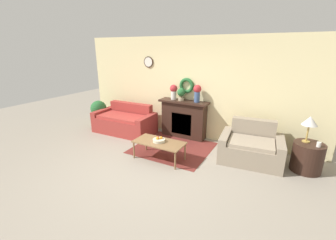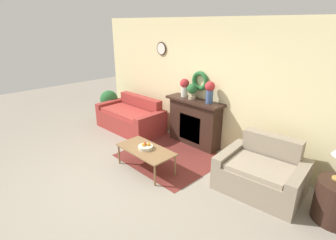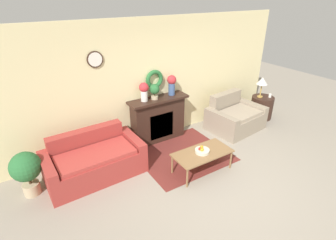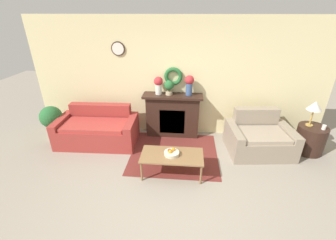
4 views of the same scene
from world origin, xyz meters
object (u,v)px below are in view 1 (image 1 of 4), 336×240
at_px(fireplace, 184,119).
at_px(vase_on_mantel_right, 197,92).
at_px(potted_plant_on_mantel, 181,93).
at_px(coffee_table, 159,143).
at_px(side_table_by_loveseat, 307,157).
at_px(table_lamp, 310,122).
at_px(mug, 319,144).
at_px(potted_plant_floor_by_couch, 99,110).
at_px(loveseat_right, 251,147).
at_px(fruit_bowl, 159,140).
at_px(vase_on_mantel_left, 174,91).
at_px(couch_left, 125,122).

distance_m(fireplace, vase_on_mantel_right, 0.86).
distance_m(fireplace, potted_plant_on_mantel, 0.72).
bearing_deg(potted_plant_on_mantel, fireplace, 9.51).
height_order(coffee_table, side_table_by_loveseat, side_table_by_loveseat).
bearing_deg(coffee_table, table_lamp, 20.77).
bearing_deg(mug, potted_plant_floor_by_couch, 178.57).
bearing_deg(loveseat_right, vase_on_mantel_right, 154.35).
height_order(loveseat_right, vase_on_mantel_right, vase_on_mantel_right).
distance_m(coffee_table, table_lamp, 3.06).
bearing_deg(fruit_bowl, table_lamp, 20.60).
bearing_deg(mug, fruit_bowl, -163.43).
bearing_deg(coffee_table, potted_plant_on_mantel, 97.10).
xyz_separation_m(table_lamp, vase_on_mantel_left, (-3.23, 0.43, 0.25)).
relative_size(table_lamp, vase_on_mantel_left, 1.33).
bearing_deg(table_lamp, vase_on_mantel_right, 170.38).
bearing_deg(loveseat_right, couch_left, 173.28).
height_order(side_table_by_loveseat, potted_plant_floor_by_couch, potted_plant_floor_by_couch).
height_order(fruit_bowl, side_table_by_loveseat, side_table_by_loveseat).
height_order(loveseat_right, fruit_bowl, loveseat_right).
height_order(coffee_table, vase_on_mantel_right, vase_on_mantel_right).
distance_m(fruit_bowl, vase_on_mantel_right, 1.73).
relative_size(couch_left, potted_plant_floor_by_couch, 2.20).
distance_m(couch_left, side_table_by_loveseat, 4.65).
bearing_deg(potted_plant_on_mantel, mug, -10.13).
bearing_deg(vase_on_mantel_right, mug, -12.15).
xyz_separation_m(side_table_by_loveseat, table_lamp, (-0.07, 0.06, 0.73)).
height_order(coffee_table, potted_plant_on_mantel, potted_plant_on_mantel).
relative_size(fireplace, mug, 13.99).
xyz_separation_m(couch_left, loveseat_right, (3.57, -0.04, -0.00)).
distance_m(fruit_bowl, mug, 3.15).
bearing_deg(couch_left, potted_plant_floor_by_couch, 175.09).
distance_m(table_lamp, mug, 0.46).
bearing_deg(couch_left, fruit_bowl, -30.80).
distance_m(mug, vase_on_mantel_left, 3.53).
distance_m(vase_on_mantel_right, potted_plant_floor_by_couch, 3.27).
relative_size(coffee_table, mug, 11.56).
bearing_deg(fruit_bowl, mug, 16.57).
bearing_deg(fireplace, coffee_table, -86.25).
xyz_separation_m(fireplace, table_lamp, (2.90, -0.42, 0.50)).
bearing_deg(couch_left, mug, -2.74).
height_order(couch_left, loveseat_right, loveseat_right).
height_order(fireplace, potted_plant_on_mantel, potted_plant_on_mantel).
height_order(fireplace, fruit_bowl, fireplace).
bearing_deg(coffee_table, loveseat_right, 27.77).
height_order(fireplace, vase_on_mantel_right, vase_on_mantel_right).
bearing_deg(mug, table_lamp, 141.84).
bearing_deg(loveseat_right, mug, -8.20).
distance_m(potted_plant_on_mantel, potted_plant_floor_by_couch, 2.82).
bearing_deg(fireplace, potted_plant_floor_by_couch, -171.03).
height_order(vase_on_mantel_right, potted_plant_on_mantel, vase_on_mantel_right).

